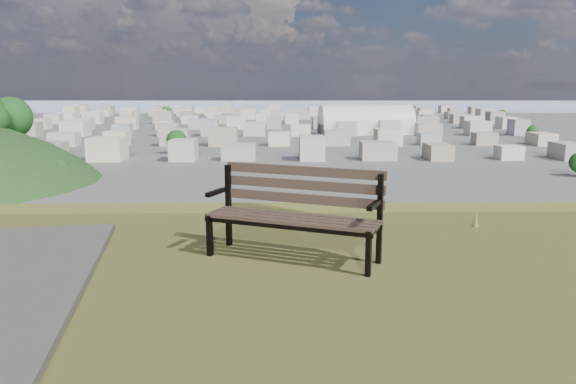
{
  "coord_description": "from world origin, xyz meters",
  "views": [
    {
      "loc": [
        -0.01,
        -3.39,
        26.69
      ],
      "look_at": [
        0.13,
        3.93,
        25.3
      ],
      "focal_mm": 35.0,
      "sensor_mm": 36.0,
      "label": 1
    }
  ],
  "objects": [
    {
      "name": "park_bench",
      "position": [
        0.17,
        2.02,
        25.5
      ],
      "size": [
        1.77,
        1.18,
        0.89
      ],
      "rotation": [
        0.0,
        0.0,
        -0.41
      ],
      "color": "#453228",
      "rests_on": "hilltop_mesa"
    },
    {
      "name": "bay_water",
      "position": [
        0.0,
        900.0,
        0.0
      ],
      "size": [
        2400.0,
        700.0,
        0.12
      ],
      "primitive_type": "cube",
      "color": "#9BAAC5",
      "rests_on": "ground"
    },
    {
      "name": "city_trees",
      "position": [
        -26.39,
        319.0,
        4.83
      ],
      "size": [
        406.52,
        387.2,
        9.98
      ],
      "color": "#37261B",
      "rests_on": "ground"
    },
    {
      "name": "grass_tufts",
      "position": [
        -0.13,
        -0.44,
        25.11
      ],
      "size": [
        12.49,
        7.38,
        0.28
      ],
      "color": "brown",
      "rests_on": "hilltop_mesa"
    },
    {
      "name": "arena",
      "position": [
        49.37,
        309.86,
        5.07
      ],
      "size": [
        52.8,
        26.45,
        21.5
      ],
      "rotation": [
        0.0,
        0.0,
        0.1
      ],
      "color": "silver",
      "rests_on": "ground"
    },
    {
      "name": "city_blocks",
      "position": [
        0.0,
        394.44,
        3.5
      ],
      "size": [
        395.0,
        361.0,
        7.0
      ],
      "color": "silver",
      "rests_on": "ground"
    },
    {
      "name": "far_hills",
      "position": [
        -60.92,
        1402.93,
        25.47
      ],
      "size": [
        2050.0,
        340.0,
        60.0
      ],
      "color": "#949DB7",
      "rests_on": "ground"
    }
  ]
}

